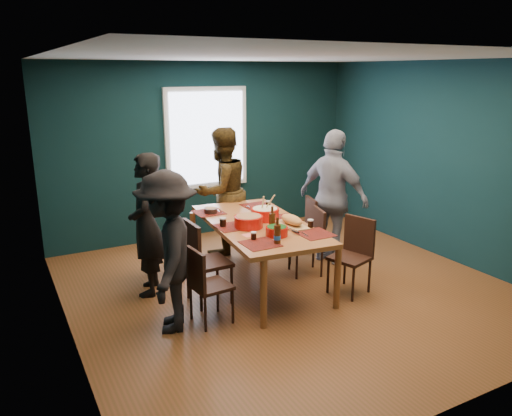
{
  "coord_description": "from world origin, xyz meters",
  "views": [
    {
      "loc": [
        -3.0,
        -4.72,
        2.55
      ],
      "look_at": [
        -0.31,
        0.27,
        0.99
      ],
      "focal_mm": 35.0,
      "sensor_mm": 36.0,
      "label": 1
    }
  ],
  "objects": [
    {
      "name": "room",
      "position": [
        0.0,
        0.27,
        1.37
      ],
      "size": [
        5.01,
        5.01,
        2.71
      ],
      "color": "brown",
      "rests_on": "ground"
    },
    {
      "name": "dining_table",
      "position": [
        -0.28,
        0.28,
        0.72
      ],
      "size": [
        1.26,
        2.2,
        0.8
      ],
      "rotation": [
        0.0,
        0.0,
        -0.1
      ],
      "color": "#A25930",
      "rests_on": "floor"
    },
    {
      "name": "chair_left_far",
      "position": [
        -1.27,
        1.08,
        0.55
      ],
      "size": [
        0.49,
        0.49,
        0.94
      ],
      "rotation": [
        0.0,
        0.0,
        -0.17
      ],
      "color": "black",
      "rests_on": "floor"
    },
    {
      "name": "chair_left_mid",
      "position": [
        -1.07,
        0.15,
        0.56
      ],
      "size": [
        0.45,
        0.45,
        0.97
      ],
      "rotation": [
        0.0,
        0.0,
        0.02
      ],
      "color": "black",
      "rests_on": "floor"
    },
    {
      "name": "chair_left_near",
      "position": [
        -1.23,
        -0.32,
        0.48
      ],
      "size": [
        0.41,
        0.41,
        0.83
      ],
      "rotation": [
        0.0,
        0.0,
        0.09
      ],
      "color": "black",
      "rests_on": "floor"
    },
    {
      "name": "chair_right_far",
      "position": [
        0.71,
        0.76,
        0.51
      ],
      "size": [
        0.48,
        0.48,
        0.87
      ],
      "rotation": [
        0.0,
        0.0,
        -0.26
      ],
      "color": "black",
      "rests_on": "floor"
    },
    {
      "name": "chair_right_mid",
      "position": [
        0.52,
        0.29,
        0.5
      ],
      "size": [
        0.48,
        0.48,
        0.86
      ],
      "rotation": [
        0.0,
        0.0,
        -0.27
      ],
      "color": "black",
      "rests_on": "floor"
    },
    {
      "name": "chair_right_near",
      "position": [
        0.64,
        -0.4,
        0.52
      ],
      "size": [
        0.51,
        0.51,
        0.9
      ],
      "rotation": [
        0.0,
        0.0,
        0.31
      ],
      "color": "black",
      "rests_on": "floor"
    },
    {
      "name": "person_far_left",
      "position": [
        -1.51,
        0.72,
        0.84
      ],
      "size": [
        0.59,
        0.71,
        1.67
      ],
      "primitive_type": "imported",
      "rotation": [
        0.0,
        0.0,
        4.35
      ],
      "color": "black",
      "rests_on": "floor"
    },
    {
      "name": "person_back",
      "position": [
        -0.16,
        1.58,
        0.9
      ],
      "size": [
        1.03,
        0.9,
        1.8
      ],
      "primitive_type": "imported",
      "rotation": [
        0.0,
        0.0,
        3.42
      ],
      "color": "black",
      "rests_on": "floor"
    },
    {
      "name": "person_right",
      "position": [
        1.0,
        0.51,
        0.91
      ],
      "size": [
        0.75,
        1.15,
        1.82
      ],
      "primitive_type": "imported",
      "rotation": [
        0.0,
        0.0,
        1.88
      ],
      "color": "white",
      "rests_on": "floor"
    },
    {
      "name": "person_near_left",
      "position": [
        -1.57,
        -0.23,
        0.82
      ],
      "size": [
        0.97,
        1.21,
        1.64
      ],
      "primitive_type": "imported",
      "rotation": [
        0.0,
        0.0,
        4.32
      ],
      "color": "black",
      "rests_on": "floor"
    },
    {
      "name": "bowl_salad",
      "position": [
        -0.46,
        0.18,
        0.87
      ],
      "size": [
        0.33,
        0.33,
        0.14
      ],
      "color": "red",
      "rests_on": "dining_table"
    },
    {
      "name": "bowl_dumpling",
      "position": [
        -0.14,
        0.37,
        0.88
      ],
      "size": [
        0.34,
        0.34,
        0.32
      ],
      "color": "red",
      "rests_on": "dining_table"
    },
    {
      "name": "bowl_herbs",
      "position": [
        -0.33,
        -0.24,
        0.86
      ],
      "size": [
        0.24,
        0.24,
        0.11
      ],
      "color": "red",
      "rests_on": "dining_table"
    },
    {
      "name": "cutting_board",
      "position": [
        0.01,
        -0.01,
        0.86
      ],
      "size": [
        0.29,
        0.58,
        0.13
      ],
      "rotation": [
        0.0,
        0.0,
        -0.05
      ],
      "color": "tan",
      "rests_on": "dining_table"
    },
    {
      "name": "small_bowl",
      "position": [
        -0.61,
        0.93,
        0.84
      ],
      "size": [
        0.17,
        0.17,
        0.07
      ],
      "color": "black",
      "rests_on": "dining_table"
    },
    {
      "name": "beer_bottle_a",
      "position": [
        -0.46,
        -0.47,
        0.9
      ],
      "size": [
        0.08,
        0.08,
        0.28
      ],
      "color": "#411F0B",
      "rests_on": "dining_table"
    },
    {
      "name": "beer_bottle_b",
      "position": [
        -0.28,
        -0.06,
        0.91
      ],
      "size": [
        0.07,
        0.07,
        0.28
      ],
      "color": "#411F0B",
      "rests_on": "dining_table"
    },
    {
      "name": "cola_glass_a",
      "position": [
        -0.62,
        -0.25,
        0.85
      ],
      "size": [
        0.06,
        0.06,
        0.09
      ],
      "color": "black",
      "rests_on": "dining_table"
    },
    {
      "name": "cola_glass_b",
      "position": [
        0.17,
        -0.16,
        0.85
      ],
      "size": [
        0.07,
        0.07,
        0.09
      ],
      "color": "black",
      "rests_on": "dining_table"
    },
    {
      "name": "cola_glass_c",
      "position": [
        0.17,
        0.82,
        0.85
      ],
      "size": [
        0.07,
        0.07,
        0.09
      ],
      "color": "black",
      "rests_on": "dining_table"
    },
    {
      "name": "cola_glass_d",
      "position": [
        -0.71,
        0.34,
        0.86
      ],
      "size": [
        0.08,
        0.08,
        0.11
      ],
      "color": "black",
      "rests_on": "dining_table"
    },
    {
      "name": "napkin_a",
      "position": [
        0.05,
        0.31,
        0.8
      ],
      "size": [
        0.14,
        0.14,
        0.0
      ],
      "primitive_type": "cube",
      "rotation": [
        0.0,
        0.0,
        0.03
      ],
      "color": "#F77168",
      "rests_on": "dining_table"
    },
    {
      "name": "napkin_b",
      "position": [
        -0.6,
        -0.08,
        0.8
      ],
      "size": [
        0.13,
        0.13,
        0.0
      ],
      "primitive_type": "cube",
      "rotation": [
        0.0,
        0.0,
        0.03
      ],
      "color": "#F77168",
      "rests_on": "dining_table"
    },
    {
      "name": "napkin_c",
      "position": [
        0.08,
        -0.41,
        0.8
      ],
      "size": [
        0.15,
        0.15,
        0.0
      ],
      "primitive_type": "cube",
      "rotation": [
        0.0,
        0.0,
        -0.01
      ],
      "color": "#F77168",
      "rests_on": "dining_table"
    }
  ]
}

